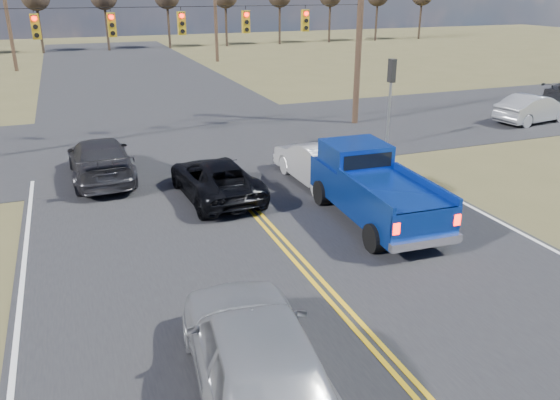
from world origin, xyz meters
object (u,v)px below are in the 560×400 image
object	(u,v)px
pickup_truck	(373,188)
white_car_queue	(318,162)
silver_suv	(256,357)
dgrey_car_queue	(100,159)
black_suv	(215,179)
cross_car_east_near	(534,109)

from	to	relation	value
pickup_truck	white_car_queue	world-z (taller)	pickup_truck
silver_suv	white_car_queue	size ratio (longest dim) A/B	1.15
white_car_queue	dgrey_car_queue	distance (m)	8.16
pickup_truck	black_suv	xyz separation A→B (m)	(-4.03, 3.64, -0.36)
white_car_queue	cross_car_east_near	distance (m)	15.55
pickup_truck	dgrey_car_queue	size ratio (longest dim) A/B	1.08
silver_suv	cross_car_east_near	bearing A→B (deg)	-138.33
cross_car_east_near	pickup_truck	bearing A→B (deg)	111.06
pickup_truck	cross_car_east_near	world-z (taller)	pickup_truck
pickup_truck	cross_car_east_near	xyz separation A→B (m)	(14.74, 8.37, -0.28)
silver_suv	white_car_queue	distance (m)	11.67
black_suv	white_car_queue	xyz separation A→B (m)	(3.92, 0.11, 0.10)
silver_suv	cross_car_east_near	xyz separation A→B (m)	(20.71, 14.70, -0.17)
white_car_queue	cross_car_east_near	size ratio (longest dim) A/B	1.03
silver_suv	white_car_queue	world-z (taller)	silver_suv
dgrey_car_queue	black_suv	bearing A→B (deg)	134.52
silver_suv	white_car_queue	bearing A→B (deg)	-113.83
pickup_truck	black_suv	world-z (taller)	pickup_truck
black_suv	dgrey_car_queue	bearing A→B (deg)	-47.31
pickup_truck	cross_car_east_near	distance (m)	16.95
white_car_queue	cross_car_east_near	xyz separation A→B (m)	(14.85, 4.61, -0.02)
pickup_truck	black_suv	distance (m)	5.44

